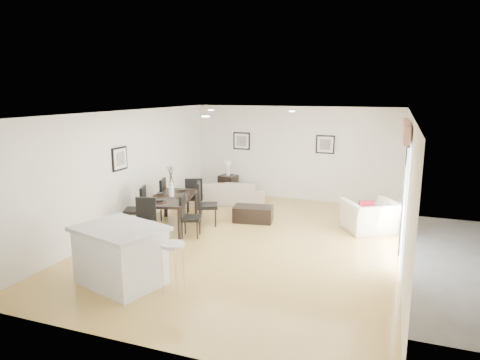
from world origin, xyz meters
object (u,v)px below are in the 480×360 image
(dining_chair_foot, at_px, (194,194))
(bar_stool, at_px, (173,250))
(coffee_table, at_px, (253,214))
(dining_chair_efar, at_px, (204,201))
(dining_chair_head, at_px, (145,218))
(armchair, at_px, (371,216))
(side_table, at_px, (228,186))
(dining_table, at_px, (172,200))
(dining_chair_wnear, at_px, (139,206))
(sofa, at_px, (224,192))
(dining_chair_wfar, at_px, (159,197))
(dining_chair_enear, at_px, (187,213))
(kitchen_island, at_px, (121,255))

(dining_chair_foot, bearing_deg, bar_stool, 88.49)
(dining_chair_foot, height_order, coffee_table, dining_chair_foot)
(dining_chair_efar, relative_size, dining_chair_head, 1.09)
(armchair, xyz_separation_m, side_table, (-4.26, 2.06, -0.04))
(dining_table, relative_size, dining_chair_head, 2.03)
(dining_chair_wnear, distance_m, coffee_table, 2.73)
(armchair, distance_m, dining_chair_efar, 3.83)
(bar_stool, bearing_deg, sofa, 103.87)
(dining_chair_wfar, bearing_deg, armchair, 82.61)
(dining_chair_wnear, xyz_separation_m, dining_chair_wfar, (0.00, 0.88, 0.01))
(coffee_table, distance_m, bar_stool, 4.03)
(dining_chair_wnear, relative_size, side_table, 1.60)
(armchair, bearing_deg, sofa, -48.29)
(dining_chair_wnear, relative_size, dining_chair_enear, 1.08)
(dining_table, bearing_deg, kitchen_island, -90.46)
(dining_chair_head, bearing_deg, dining_table, 72.10)
(sofa, xyz_separation_m, dining_table, (-0.31, -2.44, 0.34))
(dining_chair_wnear, bearing_deg, dining_table, 102.49)
(dining_chair_wnear, bearing_deg, armchair, 87.57)
(dining_chair_head, relative_size, coffee_table, 1.01)
(dining_chair_efar, relative_size, kitchen_island, 0.64)
(dining_chair_enear, bearing_deg, kitchen_island, 165.19)
(dining_chair_wfar, distance_m, bar_stool, 4.08)
(dining_chair_wfar, height_order, kitchen_island, dining_chair_wfar)
(sofa, relative_size, bar_stool, 2.70)
(dining_chair_foot, distance_m, coffee_table, 1.64)
(dining_chair_wnear, bearing_deg, side_table, 148.27)
(dining_chair_efar, bearing_deg, armchair, -101.23)
(bar_stool, bearing_deg, dining_chair_enear, 112.31)
(side_table, relative_size, kitchen_island, 0.39)
(armchair, relative_size, dining_chair_foot, 1.13)
(dining_chair_wfar, bearing_deg, dining_chair_head, 4.66)
(dining_table, distance_m, side_table, 3.32)
(dining_table, height_order, kitchen_island, kitchen_island)
(sofa, xyz_separation_m, dining_chair_wfar, (-0.94, -1.97, 0.25))
(dining_chair_efar, bearing_deg, dining_chair_foot, 16.48)
(dining_chair_efar, height_order, dining_chair_head, dining_chair_efar)
(sofa, bearing_deg, coffee_table, 110.37)
(kitchen_island, bearing_deg, dining_chair_efar, 107.13)
(sofa, height_order, armchair, armchair)
(dining_chair_enear, height_order, kitchen_island, kitchen_island)
(dining_chair_head, height_order, dining_chair_foot, dining_chair_foot)
(dining_table, distance_m, dining_chair_foot, 1.11)
(sofa, bearing_deg, bar_stool, 80.16)
(sofa, bearing_deg, dining_chair_wnear, 48.03)
(sofa, distance_m, side_table, 0.89)
(sofa, bearing_deg, dining_chair_foot, 54.41)
(sofa, height_order, coffee_table, sofa)
(coffee_table, bearing_deg, dining_chair_enear, -131.51)
(dining_chair_enear, bearing_deg, dining_chair_wfar, 37.46)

